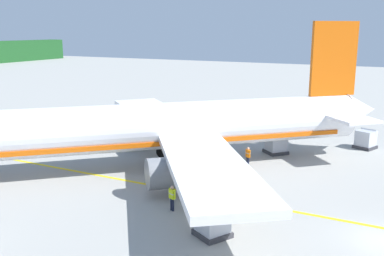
% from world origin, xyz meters
% --- Properties ---
extents(airliner_foreground, '(31.11, 33.17, 11.90)m').
position_xyz_m(airliner_foreground, '(5.64, 17.82, 3.39)').
color(airliner_foreground, white).
rests_on(airliner_foreground, ground).
extents(cargo_container_near, '(2.54, 2.54, 1.94)m').
position_xyz_m(cargo_container_near, '(14.15, 10.29, 0.91)').
color(cargo_container_near, '#333338').
rests_on(cargo_container_near, ground).
extents(cargo_container_mid, '(2.31, 2.31, 2.06)m').
position_xyz_m(cargo_container_mid, '(-3.58, 8.66, 0.98)').
color(cargo_container_mid, '#333338').
rests_on(cargo_container_mid, ground).
extents(cargo_container_far, '(2.26, 2.26, 1.88)m').
position_xyz_m(cargo_container_far, '(19.80, 3.13, 0.88)').
color(cargo_container_far, '#333338').
rests_on(cargo_container_far, ground).
extents(crew_marshaller, '(0.47, 0.50, 1.68)m').
position_xyz_m(crew_marshaller, '(9.20, 11.24, 0.99)').
color(crew_marshaller, '#191E33').
rests_on(crew_marshaller, ground).
extents(crew_loader_left, '(0.40, 0.58, 1.65)m').
position_xyz_m(crew_loader_left, '(-1.59, 12.37, 0.97)').
color(crew_loader_left, '#191E33').
rests_on(crew_loader_left, ground).
extents(apron_guide_line, '(0.30, 60.00, 0.01)m').
position_xyz_m(apron_guide_line, '(1.75, 13.24, 0.01)').
color(apron_guide_line, yellow).
rests_on(apron_guide_line, ground).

